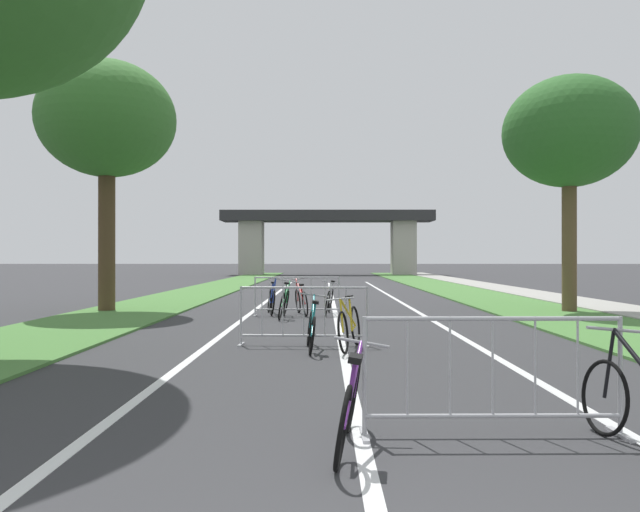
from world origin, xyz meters
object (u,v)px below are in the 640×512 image
Objects in this scene: crowd_barrier_nearest at (493,377)px; bicycle_yellow_2 at (349,327)px; bicycle_red_1 at (301,301)px; bicycle_green_7 at (284,303)px; crowd_barrier_second at (304,316)px; crowd_barrier_third at (297,297)px; bicycle_blue_6 at (272,300)px; bicycle_purple_4 at (349,406)px; tree_left_pine_near at (107,121)px; tree_right_oak_near at (569,133)px; bicycle_silver_0 at (329,300)px; bicycle_teal_5 at (311,329)px.

bicycle_yellow_2 is at bearing 101.49° from crowd_barrier_nearest.
bicycle_red_1 is at bearing -67.24° from bicycle_yellow_2.
crowd_barrier_second is at bearing -79.76° from bicycle_green_7.
crowd_barrier_third reaches higher than bicycle_red_1.
bicycle_blue_6 is (-0.83, 0.18, 0.00)m from bicycle_red_1.
bicycle_purple_4 is 0.96× the size of bicycle_blue_6.
bicycle_blue_6 is (4.81, -0.67, -5.12)m from tree_left_pine_near.
bicycle_purple_4 is at bearing -98.33° from bicycle_red_1.
tree_right_oak_near reaches higher than crowd_barrier_nearest.
bicycle_yellow_2 reaches higher than bicycle_purple_4.
bicycle_silver_0 is 1.62m from bicycle_green_7.
crowd_barrier_third reaches higher than bicycle_green_7.
bicycle_green_7 is (-1.23, 10.89, 0.03)m from bicycle_purple_4.
crowd_barrier_nearest is 1.29× the size of bicycle_green_7.
bicycle_blue_6 is 0.96× the size of bicycle_green_7.
bicycle_silver_0 is at bearing 96.49° from crowd_barrier_nearest.
bicycle_yellow_2 is 5.52m from bicycle_purple_4.
tree_left_pine_near is 3.12× the size of crowd_barrier_second.
tree_left_pine_near is 7.66m from bicycle_red_1.
crowd_barrier_third is (-7.67, -1.05, -4.56)m from tree_right_oak_near.
crowd_barrier_nearest is 1.32× the size of bicycle_red_1.
crowd_barrier_nearest is 10.80m from bicycle_green_7.
crowd_barrier_second is 1.32× the size of bicycle_red_1.
crowd_barrier_nearest is (7.73, -12.35, -4.98)m from tree_left_pine_near.
crowd_barrier_nearest is 1.41× the size of bicycle_purple_4.
bicycle_blue_6 is (-1.24, 6.68, 0.02)m from bicycle_teal_5.
tree_right_oak_near is at bearing 68.60° from bicycle_purple_4.
bicycle_teal_5 is at bearing 23.71° from bicycle_yellow_2.
crowd_barrier_second reaches higher than bicycle_yellow_2.
tree_left_pine_near reaches higher than bicycle_red_1.
crowd_barrier_third is at bearing 37.05° from bicycle_silver_0.
bicycle_green_7 is (5.23, -1.84, -5.11)m from tree_left_pine_near.
bicycle_purple_4 is at bearing -118.31° from tree_right_oak_near.
tree_right_oak_near is 2.90× the size of crowd_barrier_third.
tree_right_oak_near is at bearing 7.81° from crowd_barrier_third.
crowd_barrier_nearest is 5.84m from crowd_barrier_second.
crowd_barrier_nearest is 1.34× the size of bicycle_teal_5.
bicycle_silver_0 is 12.01m from bicycle_purple_4.
bicycle_purple_4 is 12.18m from bicycle_blue_6.
tree_left_pine_near is 8.23m from bicycle_silver_0.
tree_right_oak_near is 3.88× the size of bicycle_silver_0.
crowd_barrier_nearest is at bearing -91.98° from bicycle_red_1.
bicycle_blue_6 is at bearing 155.26° from bicycle_red_1.
crowd_barrier_third is at bearing 64.99° from bicycle_green_7.
tree_left_pine_near reaches higher than bicycle_yellow_2.
bicycle_teal_5 is (-7.17, -7.14, -4.72)m from tree_right_oak_near.
crowd_barrier_nearest is 1.32× the size of bicycle_yellow_2.
bicycle_red_1 is 1.02× the size of bicycle_teal_5.
bicycle_green_7 is at bearing -117.61° from crowd_barrier_third.
bicycle_red_1 is at bearing 14.78° from bicycle_silver_0.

